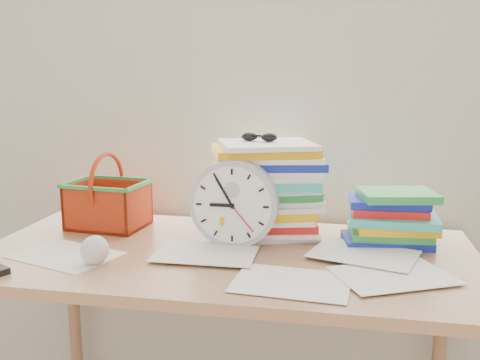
% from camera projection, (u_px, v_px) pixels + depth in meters
% --- Properties ---
extents(curtain, '(2.40, 0.01, 2.50)m').
position_uv_depth(curtain, '(250.00, 57.00, 1.77)').
color(curtain, beige).
rests_on(curtain, room_shell).
extents(desk, '(1.40, 0.70, 0.75)m').
position_uv_depth(desk, '(226.00, 277.00, 1.53)').
color(desk, '#9B6C48').
rests_on(desk, ground).
extents(paper_stack, '(0.38, 0.34, 0.29)m').
position_uv_depth(paper_stack, '(268.00, 188.00, 1.66)').
color(paper_stack, white).
rests_on(paper_stack, desk).
extents(clock, '(0.26, 0.05, 0.26)m').
position_uv_depth(clock, '(234.00, 203.00, 1.54)').
color(clock, '#A8AFBA').
rests_on(clock, desk).
extents(sunglasses, '(0.14, 0.13, 0.03)m').
position_uv_depth(sunglasses, '(259.00, 137.00, 1.64)').
color(sunglasses, black).
rests_on(sunglasses, paper_stack).
extents(book_stack, '(0.29, 0.23, 0.16)m').
position_uv_depth(book_stack, '(389.00, 217.00, 1.57)').
color(book_stack, white).
rests_on(book_stack, desk).
extents(basket, '(0.26, 0.21, 0.24)m').
position_uv_depth(basket, '(108.00, 191.00, 1.74)').
color(basket, '#C13712').
rests_on(basket, desk).
extents(crumpled_ball, '(0.08, 0.08, 0.08)m').
position_uv_depth(crumpled_ball, '(94.00, 250.00, 1.41)').
color(crumpled_ball, silver).
rests_on(crumpled_ball, desk).
extents(scattered_papers, '(1.26, 0.42, 0.02)m').
position_uv_depth(scattered_papers, '(226.00, 250.00, 1.51)').
color(scattered_papers, white).
rests_on(scattered_papers, desk).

